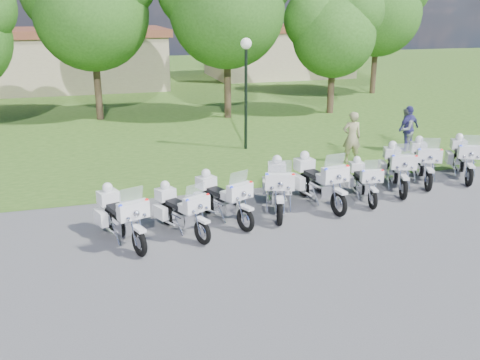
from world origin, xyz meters
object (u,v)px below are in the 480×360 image
object	(u,v)px
motorcycle_8	(463,157)
motorcycle_7	(422,161)
motorcycle_4	(318,180)
motorcycle_5	(363,180)
bystander_c	(409,129)
motorcycle_1	(181,210)
motorcycle_6	(397,167)
motorcycle_2	(222,198)
motorcycle_3	(278,186)
lamp_post	(246,67)
bystander_a	(352,138)
motorcycle_0	(121,216)
bystander_b	(405,130)

from	to	relation	value
motorcycle_8	motorcycle_7	bearing A→B (deg)	25.90
motorcycle_4	motorcycle_5	world-z (taller)	motorcycle_4
bystander_c	motorcycle_1	bearing A→B (deg)	11.05
motorcycle_6	motorcycle_8	distance (m)	2.90
motorcycle_2	motorcycle_4	distance (m)	3.08
motorcycle_4	motorcycle_6	size ratio (longest dim) A/B	1.07
motorcycle_4	bystander_c	world-z (taller)	bystander_c
motorcycle_3	lamp_post	size ratio (longest dim) A/B	0.57
motorcycle_6	bystander_a	distance (m)	3.11
motorcycle_7	motorcycle_8	distance (m)	1.61
motorcycle_7	bystander_a	xyz separation A→B (m)	(-1.24, 2.67, 0.26)
motorcycle_6	bystander_c	bearing A→B (deg)	-107.87
motorcycle_2	lamp_post	distance (m)	8.17
motorcycle_6	lamp_post	size ratio (longest dim) A/B	0.54
lamp_post	motorcycle_1	bearing A→B (deg)	-118.12
motorcycle_0	bystander_c	size ratio (longest dim) A/B	1.27
motorcycle_3	motorcycle_1	bearing A→B (deg)	32.11
bystander_b	motorcycle_4	bearing A→B (deg)	4.00
motorcycle_5	bystander_b	size ratio (longest dim) A/B	1.21
motorcycle_5	lamp_post	world-z (taller)	lamp_post
motorcycle_2	motorcycle_8	bearing A→B (deg)	166.56
motorcycle_3	bystander_b	xyz separation A→B (m)	(7.24, 4.81, 0.14)
motorcycle_2	motorcycle_4	xyz separation A→B (m)	(3.05, 0.45, 0.06)
motorcycle_0	motorcycle_2	distance (m)	2.82
motorcycle_3	bystander_a	xyz separation A→B (m)	(4.33, 3.86, 0.24)
motorcycle_2	bystander_b	size ratio (longest dim) A/B	1.29
motorcycle_0	motorcycle_8	xyz separation A→B (m)	(11.66, 2.11, 0.01)
motorcycle_7	motorcycle_0	bearing A→B (deg)	34.12
motorcycle_0	motorcycle_1	size ratio (longest dim) A/B	1.11
motorcycle_3	bystander_a	size ratio (longest dim) A/B	1.30
motorcycle_1	motorcycle_4	xyz separation A→B (m)	(4.29, 0.95, 0.10)
motorcycle_1	bystander_a	bearing A→B (deg)	-171.31
motorcycle_5	motorcycle_4	bearing A→B (deg)	10.17
motorcycle_3	bystander_b	distance (m)	8.70
motorcycle_2	motorcycle_5	distance (m)	4.57
motorcycle_3	motorcycle_5	size ratio (longest dim) A/B	1.19
motorcycle_1	motorcycle_8	world-z (taller)	motorcycle_8
motorcycle_7	bystander_b	distance (m)	4.00
bystander_b	motorcycle_7	bearing A→B (deg)	31.13
motorcycle_2	motorcycle_7	xyz separation A→B (m)	(7.29, 1.47, 0.04)
motorcycle_1	motorcycle_2	distance (m)	1.33
motorcycle_7	bystander_a	distance (m)	2.96
motorcycle_3	motorcycle_0	bearing A→B (deg)	28.74
bystander_a	motorcycle_0	bearing A→B (deg)	36.37
motorcycle_0	motorcycle_8	distance (m)	11.85
motorcycle_6	motorcycle_7	distance (m)	1.32
motorcycle_8	lamp_post	xyz separation A→B (m)	(-6.04, 5.68, 2.64)
motorcycle_0	motorcycle_2	bearing A→B (deg)	173.62
motorcycle_7	bystander_c	size ratio (longest dim) A/B	1.28
motorcycle_1	bystander_c	xyz separation A→B (m)	(10.29, 5.52, 0.29)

